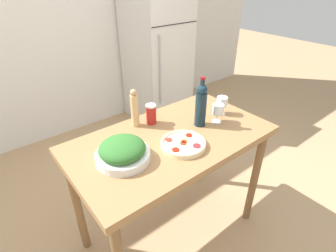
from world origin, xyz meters
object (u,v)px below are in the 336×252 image
Objects in this scene: homemade_pizza at (183,144)px; salt_canister at (151,114)px; wine_glass_far at (222,102)px; salad_bowl at (122,151)px; refrigerator at (157,53)px; pepper_mill at (135,109)px; wine_bottle at (201,104)px; wine_glass_near at (218,110)px.

salt_canister is at bearing 87.71° from homemade_pizza.
wine_glass_far reaches higher than salad_bowl.
salt_canister is (-1.07, -1.38, 0.08)m from refrigerator.
salt_canister is (-0.46, 0.21, -0.02)m from wine_glass_far.
salt_canister is (0.10, -0.04, -0.06)m from pepper_mill.
pepper_mill is at bearing 142.60° from wine_bottle.
pepper_mill is (-1.17, -1.35, 0.14)m from refrigerator.
wine_bottle is 1.13× the size of salad_bowl.
refrigerator is at bearing 48.95° from pepper_mill.
refrigerator is 5.93× the size of salad_bowl.
pepper_mill reaches higher than wine_glass_near.
wine_glass_far is (0.11, 0.06, 0.00)m from wine_glass_near.
homemade_pizza is at bearing -76.61° from pepper_mill.
salad_bowl is at bearing -179.51° from wine_bottle.
wine_glass_far is at bearing 15.48° from homemade_pizza.
salt_canister is (0.01, 0.34, 0.05)m from homemade_pizza.
wine_bottle reaches higher than salt_canister.
wine_bottle is at bearing 25.03° from homemade_pizza.
wine_glass_near is 0.50× the size of pepper_mill.
pepper_mill reaches higher than salt_canister.
wine_glass_far is 0.49× the size of homemade_pizza.
wine_glass_near is at bearing -113.36° from refrigerator.
refrigerator is 13.60× the size of wine_glass_far.
salt_canister reaches higher than wine_glass_near.
homemade_pizza is (-0.37, -0.07, -0.07)m from wine_glass_near.
wine_glass_far is 0.82m from salad_bowl.
pepper_mill is (-0.34, 0.26, -0.03)m from wine_bottle.
homemade_pizza is (-1.08, -1.72, 0.03)m from refrigerator.
salad_bowl is 2.19× the size of salt_canister.
wine_glass_near and wine_glass_far have the same top height.
refrigerator is at bearing 48.53° from salad_bowl.
salt_canister is at bearing 156.17° from wine_glass_far.
salt_canister reaches higher than salad_bowl.
pepper_mill is 1.91× the size of salt_canister.
homemade_pizza is (0.09, -0.38, -0.11)m from pepper_mill.
wine_bottle is 0.24m from wine_glass_far.
salad_bowl is 1.11× the size of homemade_pizza.
pepper_mill is 0.97× the size of homemade_pizza.
salad_bowl is (-0.59, -0.01, -0.10)m from wine_bottle.
salt_canister is (0.35, 0.23, 0.01)m from salad_bowl.
wine_glass_near reaches higher than salad_bowl.
pepper_mill reaches higher than wine_glass_far.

